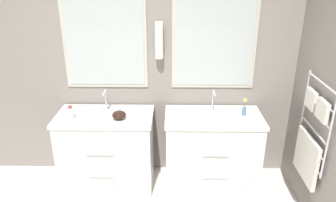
{
  "coord_description": "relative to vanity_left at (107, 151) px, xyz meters",
  "views": [
    {
      "loc": [
        0.28,
        -1.78,
        2.35
      ],
      "look_at": [
        0.23,
        1.18,
        1.11
      ],
      "focal_mm": 35.0,
      "sensor_mm": 36.0,
      "label": 1
    }
  ],
  "objects": [
    {
      "name": "wall_back",
      "position": [
        0.46,
        0.37,
        0.88
      ],
      "size": [
        4.85,
        0.17,
        2.6
      ],
      "color": "gray",
      "rests_on": "ground_plane"
    },
    {
      "name": "vanity_left",
      "position": [
        0.0,
        0.0,
        0.0
      ],
      "size": [
        1.03,
        0.63,
        0.86
      ],
      "color": "white",
      "rests_on": "ground_plane"
    },
    {
      "name": "vanity_right",
      "position": [
        1.17,
        0.0,
        0.0
      ],
      "size": [
        1.03,
        0.63,
        0.86
      ],
      "color": "white",
      "rests_on": "ground_plane"
    },
    {
      "name": "faucet_left",
      "position": [
        0.0,
        0.17,
        0.54
      ],
      "size": [
        0.17,
        0.14,
        0.23
      ],
      "color": "silver",
      "rests_on": "vanity_left"
    },
    {
      "name": "faucet_right",
      "position": [
        1.17,
        0.17,
        0.54
      ],
      "size": [
        0.17,
        0.14,
        0.23
      ],
      "color": "silver",
      "rests_on": "vanity_right"
    },
    {
      "name": "toiletry_bottle",
      "position": [
        -0.33,
        -0.06,
        0.49
      ],
      "size": [
        0.06,
        0.06,
        0.14
      ],
      "color": "silver",
      "rests_on": "vanity_left"
    },
    {
      "name": "amenity_bowl",
      "position": [
        0.17,
        -0.05,
        0.47
      ],
      "size": [
        0.15,
        0.15,
        0.09
      ],
      "color": "black",
      "rests_on": "vanity_left"
    },
    {
      "name": "flower_vase",
      "position": [
        1.49,
        0.06,
        0.5
      ],
      "size": [
        0.05,
        0.05,
        0.19
      ],
      "color": "teal",
      "rests_on": "vanity_right"
    },
    {
      "name": "soap_dish",
      "position": [
        0.91,
        -0.12,
        0.44
      ],
      "size": [
        0.09,
        0.06,
        0.04
      ],
      "color": "white",
      "rests_on": "vanity_right"
    }
  ]
}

